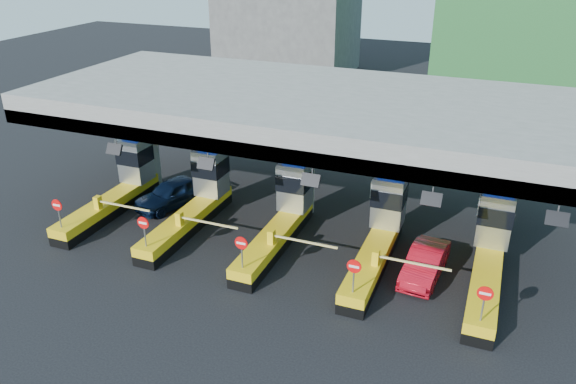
% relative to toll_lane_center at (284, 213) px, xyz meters
% --- Properties ---
extents(ground, '(120.00, 120.00, 0.00)m').
position_rel_toll_lane_center_xyz_m(ground, '(-0.00, -0.28, -1.40)').
color(ground, black).
rests_on(ground, ground).
extents(toll_canopy, '(28.00, 12.09, 7.00)m').
position_rel_toll_lane_center_xyz_m(toll_canopy, '(-0.00, 2.59, 4.74)').
color(toll_canopy, slate).
rests_on(toll_canopy, ground).
extents(toll_lane_far_left, '(4.43, 8.00, 4.16)m').
position_rel_toll_lane_center_xyz_m(toll_lane_far_left, '(-10.00, 0.00, 0.00)').
color(toll_lane_far_left, black).
rests_on(toll_lane_far_left, ground).
extents(toll_lane_left, '(4.43, 8.00, 4.16)m').
position_rel_toll_lane_center_xyz_m(toll_lane_left, '(-5.00, 0.00, 0.00)').
color(toll_lane_left, black).
rests_on(toll_lane_left, ground).
extents(toll_lane_center, '(4.43, 8.00, 4.16)m').
position_rel_toll_lane_center_xyz_m(toll_lane_center, '(0.00, 0.00, 0.00)').
color(toll_lane_center, black).
rests_on(toll_lane_center, ground).
extents(toll_lane_right, '(4.43, 8.00, 4.16)m').
position_rel_toll_lane_center_xyz_m(toll_lane_right, '(5.00, 0.00, 0.00)').
color(toll_lane_right, black).
rests_on(toll_lane_right, ground).
extents(toll_lane_far_right, '(4.43, 8.00, 4.16)m').
position_rel_toll_lane_center_xyz_m(toll_lane_far_right, '(10.00, 0.00, 0.00)').
color(toll_lane_far_right, black).
rests_on(toll_lane_far_right, ground).
extents(van, '(3.40, 4.99, 1.58)m').
position_rel_toll_lane_center_xyz_m(van, '(-7.32, 1.08, -0.61)').
color(van, black).
rests_on(van, ground).
extents(red_car, '(1.81, 4.30, 1.38)m').
position_rel_toll_lane_center_xyz_m(red_car, '(7.33, -1.06, -0.71)').
color(red_car, '#B60E1C').
rests_on(red_car, ground).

